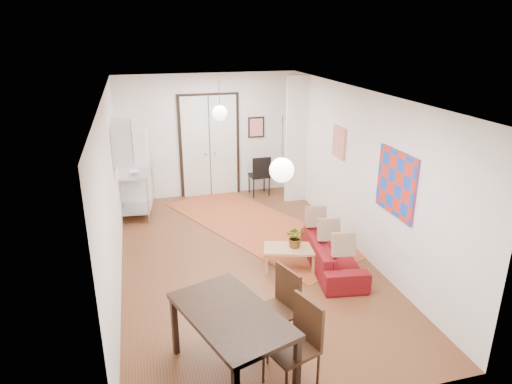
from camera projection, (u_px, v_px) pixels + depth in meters
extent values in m
plane|color=brown|center=(244.00, 259.00, 8.08)|extent=(7.00, 7.00, 0.00)
cube|color=white|center=(243.00, 93.00, 7.09)|extent=(4.20, 7.00, 0.02)
cube|color=white|center=(209.00, 136.00, 10.76)|extent=(4.20, 0.02, 2.90)
cube|color=white|center=(328.00, 293.00, 4.40)|extent=(4.20, 0.02, 2.90)
cube|color=white|center=(112.00, 193.00, 7.07)|extent=(0.02, 7.00, 2.90)
cube|color=white|center=(358.00, 172.00, 8.09)|extent=(0.02, 7.00, 2.90)
cube|color=silver|center=(210.00, 147.00, 10.80)|extent=(1.44, 0.06, 2.50)
cube|color=white|center=(296.00, 140.00, 10.35)|extent=(0.50, 0.10, 2.90)
cube|color=silver|center=(122.00, 142.00, 8.32)|extent=(0.35, 1.00, 0.70)
cube|color=red|center=(396.00, 183.00, 6.88)|extent=(0.05, 1.00, 1.00)
cube|color=beige|center=(339.00, 142.00, 8.69)|extent=(0.05, 0.50, 0.60)
cube|color=red|center=(256.00, 127.00, 10.96)|extent=(0.40, 0.03, 0.50)
cube|color=#97603F|center=(114.00, 134.00, 8.72)|extent=(0.03, 0.44, 0.54)
sphere|color=white|center=(220.00, 113.00, 9.13)|extent=(0.30, 0.30, 0.30)
cylinder|color=black|center=(219.00, 93.00, 8.99)|extent=(0.01, 0.01, 0.50)
sphere|color=white|center=(282.00, 170.00, 5.49)|extent=(0.30, 0.30, 0.30)
cylinder|color=black|center=(282.00, 138.00, 5.36)|extent=(0.01, 0.01, 0.50)
cube|color=#B95B2E|center=(258.00, 226.00, 9.39)|extent=(3.48, 4.88, 0.01)
imported|color=maroon|center=(333.00, 254.00, 7.68)|extent=(1.89, 0.95, 0.53)
cube|color=tan|center=(290.00, 249.00, 7.65)|extent=(0.97, 0.72, 0.04)
cube|color=tan|center=(271.00, 267.00, 7.45)|extent=(0.06, 0.06, 0.35)
cube|color=tan|center=(315.00, 261.00, 7.64)|extent=(0.06, 0.06, 0.35)
cube|color=tan|center=(265.00, 257.00, 7.80)|extent=(0.06, 0.06, 0.35)
cube|color=tan|center=(307.00, 251.00, 7.99)|extent=(0.06, 0.06, 0.35)
imported|color=#2E6631|center=(296.00, 237.00, 7.61)|extent=(0.41, 0.38, 0.38)
cube|color=silver|center=(135.00, 170.00, 9.78)|extent=(0.83, 1.39, 0.04)
cube|color=silver|center=(138.00, 204.00, 10.05)|extent=(0.78, 1.34, 0.03)
cylinder|color=silver|center=(123.00, 203.00, 9.32)|extent=(0.04, 0.04, 0.98)
cylinder|color=silver|center=(152.00, 200.00, 9.46)|extent=(0.04, 0.04, 0.98)
cylinder|color=silver|center=(124.00, 184.00, 10.44)|extent=(0.04, 0.04, 0.98)
cylinder|color=silver|center=(149.00, 182.00, 10.58)|extent=(0.04, 0.04, 0.98)
imported|color=white|center=(135.00, 172.00, 9.49)|extent=(0.27, 0.27, 0.06)
imported|color=teal|center=(134.00, 161.00, 9.97)|extent=(0.11, 0.11, 0.21)
cube|color=silver|center=(135.00, 168.00, 10.21)|extent=(0.71, 0.71, 1.79)
cube|color=black|center=(231.00, 315.00, 5.12)|extent=(1.34, 1.75, 0.06)
cube|color=black|center=(283.00, 384.00, 4.71)|extent=(0.08, 0.08, 0.80)
cube|color=black|center=(190.00, 316.00, 5.83)|extent=(0.08, 0.08, 0.80)
cube|color=black|center=(249.00, 307.00, 6.01)|extent=(0.08, 0.08, 0.80)
cube|color=#381E11|center=(273.00, 313.00, 5.69)|extent=(0.64, 0.63, 0.04)
cube|color=#381E11|center=(268.00, 284.00, 5.81)|extent=(0.20, 0.47, 0.53)
cylinder|color=#381E11|center=(261.00, 344.00, 5.53)|extent=(0.03, 0.03, 0.51)
cylinder|color=#381E11|center=(294.00, 338.00, 5.63)|extent=(0.03, 0.03, 0.51)
cylinder|color=#381E11|center=(252.00, 322.00, 5.93)|extent=(0.03, 0.03, 0.51)
cylinder|color=#381E11|center=(283.00, 317.00, 6.04)|extent=(0.03, 0.03, 0.51)
cube|color=#381E11|center=(291.00, 349.00, 5.06)|extent=(0.64, 0.63, 0.04)
cube|color=#381E11|center=(285.00, 315.00, 5.17)|extent=(0.20, 0.47, 0.53)
cylinder|color=#381E11|center=(316.00, 378.00, 4.99)|extent=(0.03, 0.03, 0.51)
cylinder|color=#381E11|center=(267.00, 358.00, 5.30)|extent=(0.03, 0.03, 0.51)
cylinder|color=#381E11|center=(301.00, 351.00, 5.40)|extent=(0.03, 0.03, 0.51)
cube|color=black|center=(259.00, 175.00, 11.05)|extent=(0.47, 0.47, 0.04)
cube|color=black|center=(257.00, 163.00, 11.15)|extent=(0.45, 0.06, 0.48)
cylinder|color=black|center=(253.00, 188.00, 10.91)|extent=(0.03, 0.03, 0.48)
cylinder|color=black|center=(269.00, 187.00, 11.00)|extent=(0.03, 0.03, 0.48)
cylinder|color=black|center=(249.00, 183.00, 11.26)|extent=(0.03, 0.03, 0.48)
cylinder|color=black|center=(265.00, 182.00, 11.36)|extent=(0.03, 0.03, 0.48)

